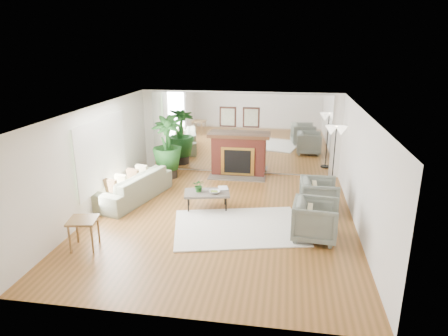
% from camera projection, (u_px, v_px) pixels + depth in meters
% --- Properties ---
extents(ground, '(7.00, 7.00, 0.00)m').
position_uv_depth(ground, '(221.00, 219.00, 9.15)').
color(ground, brown).
rests_on(ground, ground).
extents(wall_left, '(0.02, 7.00, 2.50)m').
position_uv_depth(wall_left, '(93.00, 161.00, 9.23)').
color(wall_left, white).
rests_on(wall_left, ground).
extents(wall_right, '(0.02, 7.00, 2.50)m').
position_uv_depth(wall_right, '(361.00, 174.00, 8.33)').
color(wall_right, white).
rests_on(wall_right, ground).
extents(wall_back, '(6.00, 0.02, 2.50)m').
position_uv_depth(wall_back, '(240.00, 133.00, 12.07)').
color(wall_back, white).
rests_on(wall_back, ground).
extents(mirror_panel, '(5.40, 0.04, 2.40)m').
position_uv_depth(mirror_panel, '(239.00, 133.00, 12.05)').
color(mirror_panel, silver).
rests_on(mirror_panel, wall_back).
extents(window_panel, '(0.04, 2.40, 1.50)m').
position_uv_depth(window_panel, '(102.00, 152.00, 9.57)').
color(window_panel, '#B2E09E').
rests_on(window_panel, wall_left).
extents(fireplace, '(1.85, 0.83, 2.05)m').
position_uv_depth(fireplace, '(238.00, 154.00, 12.03)').
color(fireplace, maroon).
rests_on(fireplace, ground).
extents(area_rug, '(3.16, 2.58, 0.03)m').
position_uv_depth(area_rug, '(239.00, 227.00, 8.72)').
color(area_rug, silver).
rests_on(area_rug, ground).
extents(coffee_table, '(1.19, 0.85, 0.43)m').
position_uv_depth(coffee_table, '(207.00, 193.00, 9.61)').
color(coffee_table, '#5A5147').
rests_on(coffee_table, ground).
extents(sofa, '(1.53, 2.59, 0.71)m').
position_uv_depth(sofa, '(132.00, 186.00, 10.23)').
color(sofa, gray).
rests_on(sofa, ground).
extents(armchair_back, '(0.89, 0.87, 0.80)m').
position_uv_depth(armchair_back, '(319.00, 195.00, 9.48)').
color(armchair_back, slate).
rests_on(armchair_back, ground).
extents(armchair_front, '(0.99, 0.97, 0.82)m').
position_uv_depth(armchair_front, '(315.00, 220.00, 8.12)').
color(armchair_front, slate).
rests_on(armchair_front, ground).
extents(side_table, '(0.62, 0.62, 0.61)m').
position_uv_depth(side_table, '(83.00, 224.00, 7.73)').
color(side_table, brown).
rests_on(side_table, ground).
extents(potted_ficus, '(0.94, 0.94, 1.86)m').
position_uv_depth(potted_ficus, '(167.00, 145.00, 11.71)').
color(potted_ficus, black).
rests_on(potted_ficus, ground).
extents(floor_lamp, '(0.57, 0.32, 1.77)m').
position_uv_depth(floor_lamp, '(336.00, 136.00, 10.57)').
color(floor_lamp, black).
rests_on(floor_lamp, ground).
extents(tabletop_plant, '(0.31, 0.28, 0.32)m').
position_uv_depth(tabletop_plant, '(199.00, 185.00, 9.58)').
color(tabletop_plant, '#23551F').
rests_on(tabletop_plant, coffee_table).
extents(fruit_bowl, '(0.30, 0.30, 0.07)m').
position_uv_depth(fruit_bowl, '(214.00, 192.00, 9.53)').
color(fruit_bowl, brown).
rests_on(fruit_bowl, coffee_table).
extents(book, '(0.30, 0.36, 0.02)m').
position_uv_depth(book, '(219.00, 188.00, 9.81)').
color(book, brown).
rests_on(book, coffee_table).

